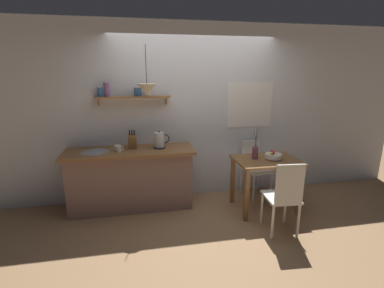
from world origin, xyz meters
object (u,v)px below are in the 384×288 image
(knife_block, at_px, (132,141))
(pendant_lamp, at_px, (147,89))
(dining_table, at_px, (266,169))
(fruit_bowl, at_px, (273,156))
(dining_chair_far, at_px, (254,165))
(twig_vase, at_px, (255,152))
(coffee_mug_by_sink, at_px, (118,148))
(dining_chair_near, at_px, (284,195))
(electric_kettle, at_px, (160,140))

(knife_block, distance_m, pendant_lamp, 0.79)
(dining_table, xyz_separation_m, fruit_bowl, (0.09, -0.01, 0.19))
(dining_table, distance_m, dining_chair_far, 0.55)
(dining_chair_far, relative_size, knife_block, 3.13)
(twig_vase, xyz_separation_m, coffee_mug_by_sink, (-1.91, 0.29, 0.08))
(dining_chair_far, relative_size, twig_vase, 1.85)
(dining_table, xyz_separation_m, pendant_lamp, (-1.64, 0.37, 1.12))
(dining_chair_far, distance_m, knife_block, 1.99)
(fruit_bowl, distance_m, pendant_lamp, 2.00)
(dining_chair_near, bearing_deg, coffee_mug_by_sink, 152.53)
(dining_chair_far, bearing_deg, fruit_bowl, -85.75)
(knife_block, xyz_separation_m, pendant_lamp, (0.23, -0.11, 0.74))
(electric_kettle, bearing_deg, fruit_bowl, -15.56)
(fruit_bowl, xyz_separation_m, coffee_mug_by_sink, (-2.16, 0.36, 0.12))
(electric_kettle, bearing_deg, twig_vase, -15.69)
(dining_chair_near, relative_size, knife_block, 3.38)
(coffee_mug_by_sink, bearing_deg, knife_block, 33.37)
(knife_block, bearing_deg, dining_chair_near, -33.04)
(dining_table, distance_m, dining_chair_near, 0.69)
(fruit_bowl, height_order, electric_kettle, electric_kettle)
(dining_table, bearing_deg, coffee_mug_by_sink, 170.36)
(dining_chair_near, height_order, coffee_mug_by_sink, coffee_mug_by_sink)
(electric_kettle, distance_m, knife_block, 0.39)
(electric_kettle, relative_size, pendant_lamp, 0.40)
(electric_kettle, distance_m, pendant_lamp, 0.76)
(electric_kettle, bearing_deg, dining_chair_far, 3.76)
(fruit_bowl, xyz_separation_m, twig_vase, (-0.25, 0.07, 0.04))
(dining_chair_near, xyz_separation_m, fruit_bowl, (0.18, 0.67, 0.29))
(coffee_mug_by_sink, bearing_deg, dining_chair_near, -27.47)
(fruit_bowl, bearing_deg, electric_kettle, 164.44)
(knife_block, distance_m, coffee_mug_by_sink, 0.25)
(dining_chair_far, bearing_deg, dining_table, -95.71)
(dining_table, xyz_separation_m, dining_chair_far, (0.05, 0.53, -0.13))
(dining_chair_far, relative_size, coffee_mug_by_sink, 6.87)
(dining_chair_far, relative_size, fruit_bowl, 3.78)
(dining_table, height_order, pendant_lamp, pendant_lamp)
(dining_table, relative_size, pendant_lamp, 1.37)
(dining_chair_near, relative_size, fruit_bowl, 4.08)
(fruit_bowl, bearing_deg, knife_block, 165.99)
(electric_kettle, bearing_deg, pendant_lamp, -158.01)
(dining_chair_near, relative_size, coffee_mug_by_sink, 7.41)
(dining_chair_near, relative_size, electric_kettle, 3.67)
(dining_chair_near, distance_m, coffee_mug_by_sink, 2.28)
(electric_kettle, height_order, pendant_lamp, pendant_lamp)
(dining_chair_far, height_order, electric_kettle, electric_kettle)
(dining_chair_near, height_order, twig_vase, twig_vase)
(pendant_lamp, bearing_deg, twig_vase, -11.80)
(electric_kettle, bearing_deg, knife_block, 172.46)
(coffee_mug_by_sink, distance_m, pendant_lamp, 0.92)
(fruit_bowl, xyz_separation_m, pendant_lamp, (-1.73, 0.38, 0.93))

